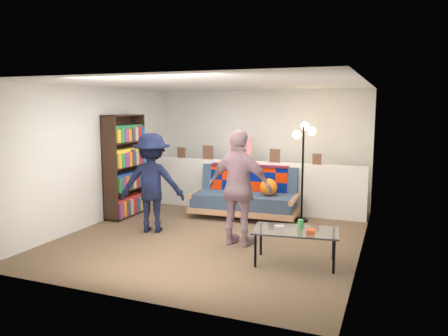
{
  "coord_description": "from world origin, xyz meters",
  "views": [
    {
      "loc": [
        2.65,
        -6.28,
        2.07
      ],
      "look_at": [
        0.0,
        0.4,
        1.05
      ],
      "focal_mm": 35.0,
      "sensor_mm": 36.0,
      "label": 1
    }
  ],
  "objects_px": {
    "futon_sofa": "(246,196)",
    "person_right": "(240,188)",
    "floor_lamp": "(304,152)",
    "person_left": "(152,183)",
    "coffee_table": "(296,232)",
    "bookshelf": "(125,169)"
  },
  "relations": [
    {
      "from": "coffee_table",
      "to": "person_left",
      "type": "distance_m",
      "value": 2.66
    },
    {
      "from": "futon_sofa",
      "to": "coffee_table",
      "type": "height_order",
      "value": "futon_sofa"
    },
    {
      "from": "bookshelf",
      "to": "floor_lamp",
      "type": "relative_size",
      "value": 1.07
    },
    {
      "from": "floor_lamp",
      "to": "person_right",
      "type": "bearing_deg",
      "value": -108.67
    },
    {
      "from": "floor_lamp",
      "to": "person_left",
      "type": "relative_size",
      "value": 1.09
    },
    {
      "from": "coffee_table",
      "to": "person_right",
      "type": "bearing_deg",
      "value": 153.79
    },
    {
      "from": "floor_lamp",
      "to": "person_left",
      "type": "bearing_deg",
      "value": -144.3
    },
    {
      "from": "futon_sofa",
      "to": "person_left",
      "type": "xyz_separation_m",
      "value": [
        -1.15,
        -1.48,
        0.42
      ]
    },
    {
      "from": "futon_sofa",
      "to": "coffee_table",
      "type": "xyz_separation_m",
      "value": [
        1.41,
        -2.12,
        0.03
      ]
    },
    {
      "from": "person_left",
      "to": "person_right",
      "type": "height_order",
      "value": "person_right"
    },
    {
      "from": "person_left",
      "to": "bookshelf",
      "type": "bearing_deg",
      "value": -54.13
    },
    {
      "from": "coffee_table",
      "to": "person_left",
      "type": "xyz_separation_m",
      "value": [
        -2.56,
        0.64,
        0.39
      ]
    },
    {
      "from": "person_left",
      "to": "floor_lamp",
      "type": "bearing_deg",
      "value": -163.52
    },
    {
      "from": "bookshelf",
      "to": "floor_lamp",
      "type": "height_order",
      "value": "bookshelf"
    },
    {
      "from": "coffee_table",
      "to": "bookshelf",
      "type": "bearing_deg",
      "value": 159.28
    },
    {
      "from": "futon_sofa",
      "to": "floor_lamp",
      "type": "height_order",
      "value": "floor_lamp"
    },
    {
      "from": "person_left",
      "to": "person_right",
      "type": "bearing_deg",
      "value": 154.6
    },
    {
      "from": "bookshelf",
      "to": "floor_lamp",
      "type": "bearing_deg",
      "value": 15.18
    },
    {
      "from": "coffee_table",
      "to": "floor_lamp",
      "type": "height_order",
      "value": "floor_lamp"
    },
    {
      "from": "futon_sofa",
      "to": "floor_lamp",
      "type": "xyz_separation_m",
      "value": [
        1.04,
        0.09,
        0.87
      ]
    },
    {
      "from": "bookshelf",
      "to": "coffee_table",
      "type": "xyz_separation_m",
      "value": [
        3.57,
        -1.35,
        -0.46
      ]
    },
    {
      "from": "futon_sofa",
      "to": "person_right",
      "type": "height_order",
      "value": "person_right"
    }
  ]
}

